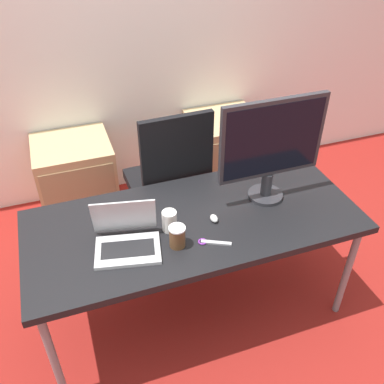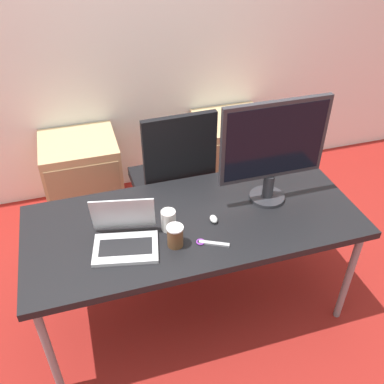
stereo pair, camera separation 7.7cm
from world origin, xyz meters
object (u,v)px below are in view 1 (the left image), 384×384
Objects in this scene: mouse at (214,218)px; cabinet_left at (77,180)px; office_chair at (169,195)px; cabinet_right at (224,152)px; coffee_cup_brown at (177,236)px; monitor at (272,146)px; laptop_center at (127,238)px; coffee_cup_white at (169,221)px.

cabinet_left is at bearing 116.77° from mouse.
cabinet_right is at bearing 40.91° from office_chair.
cabinet_right is at bearing 58.27° from coffee_cup_brown.
monitor reaches higher than mouse.
monitor is at bearing 9.22° from laptop_center.
laptop_center is at bearing -168.96° from coffee_cup_white.
cabinet_right is 1.80× the size of laptop_center.
monitor is at bearing -101.95° from cabinet_right.
coffee_cup_brown is (-0.24, -0.11, 0.04)m from mouse.
monitor is at bearing 8.50° from coffee_cup_white.
monitor is at bearing 15.89° from mouse.
cabinet_right is 1.06× the size of monitor.
cabinet_right is 1.62m from coffee_cup_brown.
coffee_cup_white is 0.99× the size of coffee_cup_brown.
coffee_cup_brown is (0.00, -0.12, 0.00)m from coffee_cup_white.
laptop_center is (-1.05, -1.25, 0.45)m from cabinet_right.
cabinet_left is 1.34m from coffee_cup_white.
cabinet_right is at bearing 49.91° from laptop_center.
cabinet_right is 1.53m from coffee_cup_white.
cabinet_left is at bearing 105.90° from coffee_cup_brown.
office_chair is 1.76× the size of cabinet_left.
office_chair is 0.79m from cabinet_left.
monitor reaches higher than laptop_center.
coffee_cup_white is (-0.24, 0.01, 0.04)m from mouse.
cabinet_left is 1.20m from cabinet_right.
cabinet_left is 1.64m from monitor.
office_chair is 0.76m from coffee_cup_white.
monitor is (-0.24, -1.12, 0.72)m from cabinet_right.
cabinet_left is at bearing 130.75° from monitor.
coffee_cup_brown is (-0.82, -1.33, 0.46)m from cabinet_right.
mouse is (-0.58, -1.22, 0.42)m from cabinet_right.
mouse is at bearing -115.70° from cabinet_right.
monitor is 0.65m from coffee_cup_white.
laptop_center is 3.05× the size of coffee_cup_brown.
cabinet_left is 1.45m from coffee_cup_brown.
office_chair is at bearing 74.15° from coffee_cup_white.
coffee_cup_white reaches higher than cabinet_right.
cabinet_left is at bearing 135.49° from office_chair.
laptop_center is at bearing -170.78° from monitor.
cabinet_right is (0.64, 0.55, -0.11)m from office_chair.
office_chair reaches higher than mouse.
office_chair is 0.87m from coffee_cup_brown.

